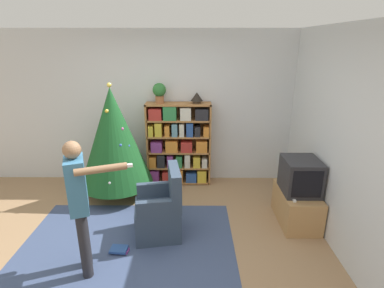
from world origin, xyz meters
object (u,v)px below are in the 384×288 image
object	(u,v)px
standing_person	(80,199)
potted_plant	(159,92)
bookshelf	(179,145)
television	(301,176)
christmas_tree	(114,138)
armchair	(161,212)
table_lamp	(197,97)

from	to	relation	value
standing_person	potted_plant	distance (m)	2.40
bookshelf	television	size ratio (longest dim) A/B	2.76
bookshelf	christmas_tree	xyz separation A→B (m)	(-0.98, -0.47, 0.27)
armchair	table_lamp	xyz separation A→B (m)	(0.47, 1.54, 1.21)
christmas_tree	standing_person	xyz separation A→B (m)	(0.09, -1.73, -0.10)
television	potted_plant	bearing A→B (deg)	148.06
bookshelf	armchair	bearing A→B (deg)	-96.10
armchair	standing_person	bearing A→B (deg)	-56.59
armchair	table_lamp	distance (m)	2.01
christmas_tree	table_lamp	distance (m)	1.48
standing_person	christmas_tree	bearing A→B (deg)	162.26
armchair	potted_plant	size ratio (longest dim) A/B	2.80
standing_person	potted_plant	xyz separation A→B (m)	(0.59, 2.21, 0.74)
table_lamp	television	bearing A→B (deg)	-41.98
christmas_tree	table_lamp	bearing A→B (deg)	20.28
bookshelf	potted_plant	distance (m)	0.96
bookshelf	potted_plant	size ratio (longest dim) A/B	4.35
bookshelf	christmas_tree	distance (m)	1.12
bookshelf	television	xyz separation A→B (m)	(1.69, -1.23, -0.01)
table_lamp	potted_plant	bearing A→B (deg)	180.00
armchair	potted_plant	world-z (taller)	potted_plant
standing_person	potted_plant	world-z (taller)	potted_plant
television	armchair	distance (m)	1.91
television	bookshelf	bearing A→B (deg)	143.91
television	table_lamp	xyz separation A→B (m)	(-1.38, 1.24, 0.84)
standing_person	armchair	bearing A→B (deg)	111.99
bookshelf	christmas_tree	size ratio (longest dim) A/B	0.78
potted_plant	table_lamp	bearing A→B (deg)	0.00
potted_plant	bookshelf	bearing A→B (deg)	-2.07
christmas_tree	table_lamp	world-z (taller)	christmas_tree
christmas_tree	standing_person	size ratio (longest dim) A/B	1.22
armchair	standing_person	distance (m)	1.14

